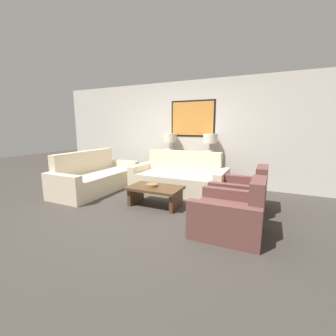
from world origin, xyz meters
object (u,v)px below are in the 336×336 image
Objects in this scene: couch_by_back_wall at (179,179)px; armchair_near_back_wall at (241,195)px; console_table at (189,171)px; table_lamp_left at (170,141)px; table_lamp_right at (210,142)px; decorative_bowl at (152,185)px; couch_by_side at (96,178)px; coffee_table at (155,192)px; armchair_near_camera at (231,215)px.

armchair_near_back_wall is at bearing -21.57° from couch_by_back_wall.
couch_by_back_wall is at bearing -90.00° from console_table.
table_lamp_left is 0.62× the size of armchair_near_back_wall.
armchair_near_back_wall is (1.47, -1.25, -0.10)m from console_table.
table_lamp_right is 2.03m from decorative_bowl.
couch_by_side is 1.84m from coffee_table.
table_lamp_left is 2.50× the size of decorative_bowl.
couch_by_side is (-1.83, -1.41, -0.07)m from console_table.
armchair_near_camera is at bearing -48.41° from couch_by_back_wall.
console_table is 2.69× the size of table_lamp_left.
armchair_near_back_wall is 1.00× the size of armchair_near_camera.
decorative_bowl is 1.66m from armchair_near_camera.
couch_by_side is 2.33× the size of armchair_near_camera.
coffee_table is at bearing -160.34° from armchair_near_back_wall.
coffee_table is at bearing -11.79° from couch_by_side.
table_lamp_right is 1.19m from couch_by_back_wall.
console_table is 2.69× the size of table_lamp_right.
armchair_near_back_wall is (1.57, 0.54, -0.13)m from decorative_bowl.
armchair_near_back_wall is at bearing -40.50° from console_table.
coffee_table is at bearing -107.70° from table_lamp_right.
table_lamp_right is 2.88m from couch_by_side.
decorative_bowl is 0.25× the size of armchair_near_back_wall.
couch_by_back_wall is at bearing 88.21° from coffee_table.
console_table is 2.32m from couch_by_side.
couch_by_side is at bearing -177.22° from armchair_near_back_wall.
couch_by_back_wall reaches higher than armchair_near_camera.
armchair_near_back_wall is at bearing -53.39° from table_lamp_right.
couch_by_back_wall reaches higher than console_table.
couch_by_back_wall reaches higher than armchair_near_back_wall.
console_table is at bearing 90.00° from couch_by_back_wall.
couch_by_back_wall is at bearing -51.45° from table_lamp_left.
armchair_near_camera is at bearing -19.66° from coffee_table.
armchair_near_camera reaches higher than decorative_bowl.
console_table is at bearing 86.75° from decorative_bowl.
couch_by_side is 2.33× the size of armchair_near_back_wall.
decorative_bowl is (1.73, -0.38, 0.10)m from couch_by_side.
console_table is 1.79m from decorative_bowl.
couch_by_side reaches higher than decorative_bowl.
decorative_bowl is at bearing -76.36° from table_lamp_left.
coffee_table is at bearing 160.34° from armchair_near_camera.
console_table is 1.93m from armchair_near_back_wall.
couch_by_side reaches higher than console_table.
table_lamp_right reaches higher than armchair_near_camera.
couch_by_back_wall is 2.33× the size of armchair_near_back_wall.
table_lamp_right is 0.62× the size of armchair_near_back_wall.
console_table reaches higher than coffee_table.
table_lamp_right is at bearing 126.61° from armchair_near_back_wall.
table_lamp_right is 2.50× the size of decorative_bowl.
console_table is at bearing 37.57° from couch_by_side.
table_lamp_right is at bearing 30.77° from couch_by_side.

